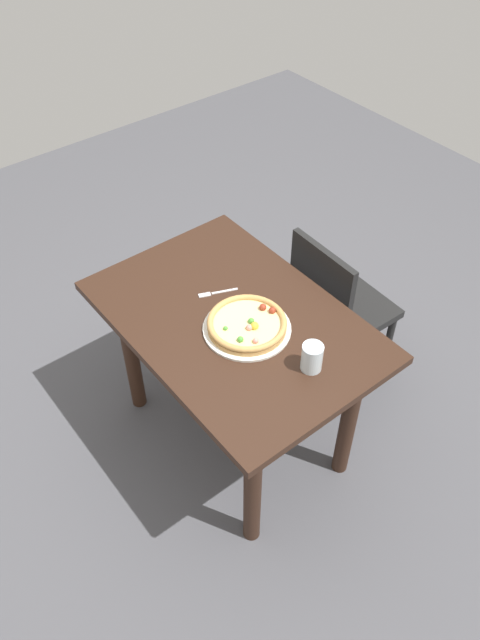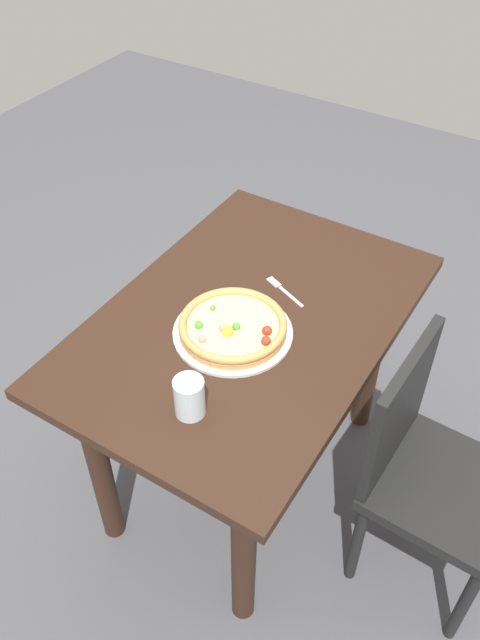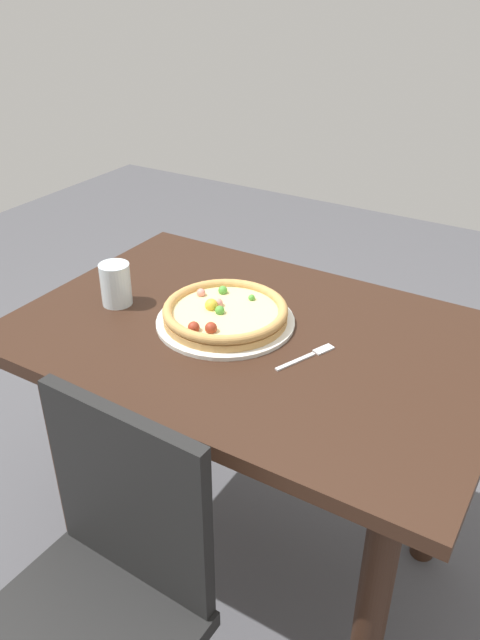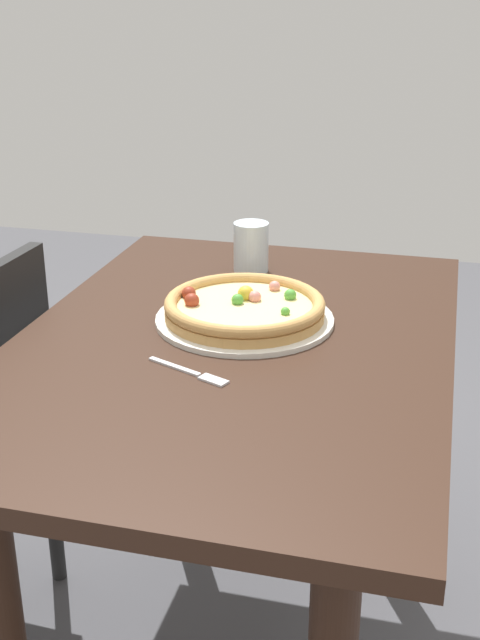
{
  "view_description": "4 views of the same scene",
  "coord_description": "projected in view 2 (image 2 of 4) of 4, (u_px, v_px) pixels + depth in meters",
  "views": [
    {
      "loc": [
        -1.38,
        1.06,
        2.48
      ],
      "look_at": [
        -0.04,
        0.0,
        0.8
      ],
      "focal_mm": 34.75,
      "sensor_mm": 36.0,
      "label": 1
    },
    {
      "loc": [
        -1.21,
        -0.72,
        2.08
      ],
      "look_at": [
        -0.04,
        0.0,
        0.8
      ],
      "focal_mm": 36.81,
      "sensor_mm": 36.0,
      "label": 2
    },
    {
      "loc": [
        0.64,
        -1.11,
        1.56
      ],
      "look_at": [
        -0.04,
        0.0,
        0.8
      ],
      "focal_mm": 34.89,
      "sensor_mm": 36.0,
      "label": 3
    },
    {
      "loc": [
        1.33,
        0.36,
        1.38
      ],
      "look_at": [
        -0.04,
        0.0,
        0.8
      ],
      "focal_mm": 46.1,
      "sensor_mm": 36.0,
      "label": 4
    }
  ],
  "objects": [
    {
      "name": "drinking_glass",
      "position": [
        189.0,
        397.0,
        1.62
      ],
      "size": [
        0.08,
        0.08,
        0.11
      ],
      "primitive_type": "cylinder",
      "color": "silver",
      "rests_on": "dining_table"
    },
    {
      "name": "pizza",
      "position": [
        232.0,
        326.0,
        1.85
      ],
      "size": [
        0.31,
        0.31,
        0.05
      ],
      "color": "tan",
      "rests_on": "plate"
    },
    {
      "name": "dining_table",
      "position": [
        247.0,
        350.0,
        2.01
      ],
      "size": [
        1.16,
        0.79,
        0.78
      ],
      "color": "#331E14",
      "rests_on": "ground"
    },
    {
      "name": "fork",
      "position": [
        282.0,
        289.0,
        2.01
      ],
      "size": [
        0.08,
        0.16,
        0.0
      ],
      "rotation": [
        0.0,
        0.0,
        1.17
      ],
      "color": "silver",
      "rests_on": "dining_table"
    },
    {
      "name": "ground_plane",
      "position": [
        246.0,
        470.0,
        2.45
      ],
      "size": [
        6.0,
        6.0,
        0.0
      ],
      "primitive_type": "plane",
      "color": "#4C4C51"
    },
    {
      "name": "chair_near",
      "position": [
        427.0,
        468.0,
        1.89
      ],
      "size": [
        0.41,
        0.41,
        0.87
      ],
      "rotation": [
        0.0,
        0.0,
        3.11
      ],
      "color": "black",
      "rests_on": "ground"
    },
    {
      "name": "plate",
      "position": [
        232.0,
        332.0,
        1.87
      ],
      "size": [
        0.34,
        0.34,
        0.01
      ],
      "primitive_type": "cylinder",
      "color": "silver",
      "rests_on": "dining_table"
    }
  ]
}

